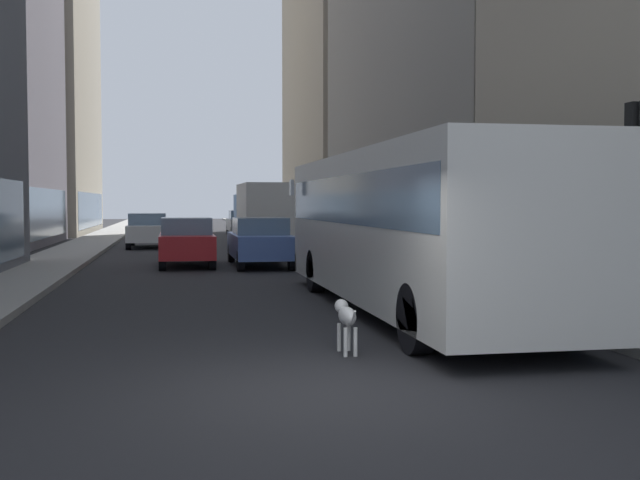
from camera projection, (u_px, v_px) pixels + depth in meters
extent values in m
plane|color=#232326|center=(203.00, 241.00, 43.02)|extent=(120.00, 120.00, 0.00)
cube|color=gray|center=(97.00, 240.00, 41.95)|extent=(2.40, 110.00, 0.15)
cube|color=gray|center=(304.00, 238.00, 44.09)|extent=(2.40, 110.00, 0.15)
cube|color=slate|center=(41.00, 214.00, 36.28)|extent=(0.08, 16.24, 2.40)
cube|color=#B2A893|center=(19.00, 1.00, 53.22)|extent=(9.23, 17.78, 31.99)
cube|color=slate|center=(91.00, 210.00, 54.77)|extent=(0.08, 16.01, 2.40)
cube|color=slate|center=(378.00, 215.00, 33.35)|extent=(0.08, 19.45, 2.40)
cube|color=slate|center=(300.00, 210.00, 54.92)|extent=(0.08, 15.73, 2.40)
cube|color=silver|center=(406.00, 225.00, 14.99)|extent=(2.55, 11.50, 2.75)
cube|color=slate|center=(406.00, 200.00, 14.96)|extent=(2.57, 11.04, 0.90)
cube|color=black|center=(343.00, 261.00, 20.63)|extent=(2.55, 0.16, 0.44)
cylinder|color=black|center=(316.00, 271.00, 18.32)|extent=(0.30, 1.00, 1.00)
cylinder|color=black|center=(407.00, 269.00, 18.74)|extent=(0.30, 1.00, 1.00)
cylinder|color=black|center=(416.00, 319.00, 10.76)|extent=(0.30, 1.00, 1.00)
cylinder|color=black|center=(565.00, 314.00, 11.18)|extent=(0.30, 1.00, 1.00)
cube|color=silver|center=(292.00, 188.00, 19.73)|extent=(0.08, 0.24, 0.40)
cube|color=slate|center=(243.00, 225.00, 50.02)|extent=(1.82, 4.70, 0.75)
cube|color=slate|center=(243.00, 215.00, 49.76)|extent=(1.67, 2.12, 0.55)
cylinder|color=black|center=(228.00, 230.00, 51.79)|extent=(0.22, 0.64, 0.64)
cylinder|color=black|center=(252.00, 229.00, 52.09)|extent=(0.22, 0.64, 0.64)
cylinder|color=black|center=(233.00, 232.00, 47.99)|extent=(0.22, 0.64, 0.64)
cylinder|color=black|center=(258.00, 231.00, 48.29)|extent=(0.22, 0.64, 0.64)
cube|color=red|center=(186.00, 245.00, 25.88)|extent=(1.76, 4.45, 0.75)
cube|color=slate|center=(186.00, 226.00, 25.63)|extent=(1.62, 2.00, 0.55)
cylinder|color=black|center=(164.00, 253.00, 27.53)|extent=(0.22, 0.64, 0.64)
cylinder|color=black|center=(207.00, 253.00, 27.82)|extent=(0.22, 0.64, 0.64)
cylinder|color=black|center=(162.00, 261.00, 23.98)|extent=(0.22, 0.64, 0.64)
cylinder|color=black|center=(212.00, 260.00, 24.26)|extent=(0.22, 0.64, 0.64)
cube|color=silver|center=(148.00, 233.00, 36.56)|extent=(1.83, 4.52, 0.75)
cube|color=slate|center=(148.00, 219.00, 36.31)|extent=(1.68, 2.03, 0.55)
cylinder|color=black|center=(133.00, 239.00, 38.24)|extent=(0.22, 0.64, 0.64)
cylinder|color=black|center=(166.00, 239.00, 38.54)|extent=(0.22, 0.64, 0.64)
cylinder|color=black|center=(128.00, 243.00, 34.62)|extent=(0.22, 0.64, 0.64)
cylinder|color=black|center=(165.00, 242.00, 34.92)|extent=(0.22, 0.64, 0.64)
cube|color=#4C6BB7|center=(260.00, 245.00, 25.82)|extent=(1.82, 4.78, 0.75)
cube|color=slate|center=(260.00, 226.00, 25.55)|extent=(1.67, 2.15, 0.55)
cylinder|color=black|center=(231.00, 253.00, 27.63)|extent=(0.22, 0.64, 0.64)
cylinder|color=black|center=(276.00, 252.00, 27.93)|extent=(0.22, 0.64, 0.64)
cylinder|color=black|center=(241.00, 261.00, 23.75)|extent=(0.22, 0.64, 0.64)
cylinder|color=black|center=(292.00, 260.00, 24.05)|extent=(0.22, 0.64, 0.64)
cube|color=#19519E|center=(256.00, 214.00, 41.74)|extent=(2.30, 2.00, 2.10)
cube|color=silver|center=(264.00, 210.00, 38.05)|extent=(2.30, 5.50, 2.60)
cylinder|color=black|center=(238.00, 234.00, 41.60)|extent=(0.28, 0.90, 0.90)
cylinder|color=black|center=(275.00, 233.00, 41.98)|extent=(0.28, 0.90, 0.90)
cylinder|color=black|center=(247.00, 238.00, 36.20)|extent=(0.28, 0.90, 0.90)
cylinder|color=black|center=(290.00, 238.00, 36.58)|extent=(0.28, 0.90, 0.90)
ellipsoid|color=white|center=(347.00, 316.00, 10.80)|extent=(0.22, 0.60, 0.26)
sphere|color=white|center=(341.00, 306.00, 11.17)|extent=(0.20, 0.20, 0.20)
sphere|color=black|center=(337.00, 305.00, 11.18)|extent=(0.07, 0.07, 0.07)
sphere|color=black|center=(345.00, 304.00, 11.20)|extent=(0.07, 0.07, 0.07)
cylinder|color=white|center=(354.00, 317.00, 10.41)|extent=(0.03, 0.16, 0.19)
cylinder|color=white|center=(339.00, 337.00, 11.01)|extent=(0.06, 0.06, 0.40)
cylinder|color=white|center=(349.00, 337.00, 11.04)|extent=(0.06, 0.06, 0.40)
cylinder|color=white|center=(346.00, 342.00, 10.60)|extent=(0.06, 0.06, 0.40)
cylinder|color=white|center=(355.00, 342.00, 10.62)|extent=(0.06, 0.06, 0.40)
sphere|color=black|center=(349.00, 312.00, 10.91)|extent=(0.04, 0.04, 0.04)
sphere|color=black|center=(344.00, 316.00, 10.71)|extent=(0.04, 0.04, 0.04)
sphere|color=black|center=(351.00, 314.00, 10.63)|extent=(0.04, 0.04, 0.04)
cylinder|color=#1E1E2D|center=(561.00, 288.00, 13.96)|extent=(0.28, 0.28, 0.85)
cylinder|color=#26262D|center=(562.00, 247.00, 13.92)|extent=(0.34, 0.34, 0.62)
sphere|color=tan|center=(562.00, 224.00, 13.90)|extent=(0.22, 0.22, 0.22)
cube|color=#59331E|center=(573.00, 262.00, 13.98)|extent=(0.12, 0.24, 0.20)
cube|color=black|center=(636.00, 127.00, 11.10)|extent=(0.24, 0.20, 0.70)
sphere|color=red|center=(631.00, 112.00, 11.20)|extent=(0.11, 0.11, 0.11)
sphere|color=orange|center=(631.00, 128.00, 11.21)|extent=(0.11, 0.11, 0.11)
sphere|color=green|center=(631.00, 143.00, 11.22)|extent=(0.11, 0.11, 0.11)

